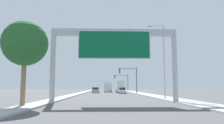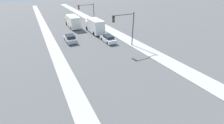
{
  "view_description": "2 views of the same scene",
  "coord_description": "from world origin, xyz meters",
  "px_view_note": "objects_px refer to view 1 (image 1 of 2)",
  "views": [
    {
      "loc": [
        -1.01,
        -4.88,
        1.68
      ],
      "look_at": [
        0.0,
        25.2,
        5.1
      ],
      "focal_mm": 35.0,
      "sensor_mm": 36.0,
      "label": 1
    },
    {
      "loc": [
        -9.53,
        25.22,
        10.98
      ],
      "look_at": [
        -1.87,
        39.94,
        2.19
      ],
      "focal_mm": 24.0,
      "sensor_mm": 36.0,
      "label": 2
    }
  ],
  "objects_px": {
    "sign_gantry": "(114,47)",
    "car_mid_left": "(122,91)",
    "truck_box_primary": "(120,87)",
    "traffic_light_mid_block": "(123,80)",
    "street_lamp_right": "(162,56)",
    "traffic_light_near_intersection": "(131,76)",
    "car_mid_right": "(96,90)",
    "palm_tree_foreground": "(25,44)",
    "truck_box_secondary": "(108,87)"
  },
  "relations": [
    {
      "from": "sign_gantry",
      "to": "car_mid_left",
      "type": "bearing_deg",
      "value": 84.15
    },
    {
      "from": "truck_box_primary",
      "to": "traffic_light_mid_block",
      "type": "xyz_separation_m",
      "value": [
        1.65,
        8.56,
        2.28
      ]
    },
    {
      "from": "traffic_light_mid_block",
      "to": "street_lamp_right",
      "type": "relative_size",
      "value": 0.58
    },
    {
      "from": "car_mid_left",
      "to": "street_lamp_right",
      "type": "relative_size",
      "value": 0.46
    },
    {
      "from": "traffic_light_mid_block",
      "to": "street_lamp_right",
      "type": "height_order",
      "value": "street_lamp_right"
    },
    {
      "from": "sign_gantry",
      "to": "traffic_light_near_intersection",
      "type": "relative_size",
      "value": 2.1
    },
    {
      "from": "car_mid_left",
      "to": "car_mid_right",
      "type": "relative_size",
      "value": 1.07
    },
    {
      "from": "palm_tree_foreground",
      "to": "truck_box_primary",
      "type": "bearing_deg",
      "value": 75.92
    },
    {
      "from": "sign_gantry",
      "to": "truck_box_primary",
      "type": "bearing_deg",
      "value": 85.18
    },
    {
      "from": "traffic_light_near_intersection",
      "to": "car_mid_right",
      "type": "bearing_deg",
      "value": 138.94
    },
    {
      "from": "sign_gantry",
      "to": "traffic_light_near_intersection",
      "type": "distance_m",
      "value": 30.62
    },
    {
      "from": "palm_tree_foreground",
      "to": "traffic_light_mid_block",
      "type": "bearing_deg",
      "value": 76.42
    },
    {
      "from": "car_mid_left",
      "to": "traffic_light_near_intersection",
      "type": "bearing_deg",
      "value": -65.78
    },
    {
      "from": "sign_gantry",
      "to": "street_lamp_right",
      "type": "relative_size",
      "value": 1.35
    },
    {
      "from": "traffic_light_near_intersection",
      "to": "traffic_light_mid_block",
      "type": "height_order",
      "value": "traffic_light_near_intersection"
    },
    {
      "from": "truck_box_secondary",
      "to": "palm_tree_foreground",
      "type": "relative_size",
      "value": 1.12
    },
    {
      "from": "car_mid_right",
      "to": "traffic_light_near_intersection",
      "type": "relative_size",
      "value": 0.67
    },
    {
      "from": "sign_gantry",
      "to": "truck_box_primary",
      "type": "distance_m",
      "value": 41.9
    },
    {
      "from": "car_mid_right",
      "to": "traffic_light_near_intersection",
      "type": "distance_m",
      "value": 12.24
    },
    {
      "from": "sign_gantry",
      "to": "palm_tree_foreground",
      "type": "relative_size",
      "value": 1.82
    },
    {
      "from": "truck_box_primary",
      "to": "traffic_light_near_intersection",
      "type": "xyz_separation_m",
      "value": [
        1.82,
        -11.44,
        2.61
      ]
    },
    {
      "from": "car_mid_left",
      "to": "street_lamp_right",
      "type": "xyz_separation_m",
      "value": [
        3.12,
        -28.55,
        5.05
      ]
    },
    {
      "from": "sign_gantry",
      "to": "car_mid_left",
      "type": "distance_m",
      "value": 34.73
    },
    {
      "from": "traffic_light_near_intersection",
      "to": "street_lamp_right",
      "type": "distance_m",
      "value": 24.57
    },
    {
      "from": "truck_box_secondary",
      "to": "truck_box_primary",
      "type": "bearing_deg",
      "value": -64.95
    },
    {
      "from": "sign_gantry",
      "to": "palm_tree_foreground",
      "type": "distance_m",
      "value": 8.86
    },
    {
      "from": "car_mid_left",
      "to": "car_mid_right",
      "type": "xyz_separation_m",
      "value": [
        -7.0,
        3.63,
        0.02
      ]
    },
    {
      "from": "car_mid_left",
      "to": "truck_box_secondary",
      "type": "bearing_deg",
      "value": 103.24
    },
    {
      "from": "car_mid_right",
      "to": "truck_box_primary",
      "type": "height_order",
      "value": "truck_box_primary"
    },
    {
      "from": "car_mid_right",
      "to": "truck_box_primary",
      "type": "bearing_deg",
      "value": 28.2
    },
    {
      "from": "car_mid_left",
      "to": "traffic_light_mid_block",
      "type": "height_order",
      "value": "traffic_light_mid_block"
    },
    {
      "from": "car_mid_right",
      "to": "palm_tree_foreground",
      "type": "distance_m",
      "value": 42.25
    },
    {
      "from": "truck_box_secondary",
      "to": "street_lamp_right",
      "type": "xyz_separation_m",
      "value": [
        6.62,
        -43.42,
        4.1
      ]
    },
    {
      "from": "palm_tree_foreground",
      "to": "car_mid_left",
      "type": "bearing_deg",
      "value": 73.34
    },
    {
      "from": "traffic_light_near_intersection",
      "to": "traffic_light_mid_block",
      "type": "relative_size",
      "value": 1.1
    },
    {
      "from": "car_mid_right",
      "to": "street_lamp_right",
      "type": "relative_size",
      "value": 0.43
    },
    {
      "from": "car_mid_left",
      "to": "sign_gantry",
      "type": "bearing_deg",
      "value": -95.85
    },
    {
      "from": "truck_box_primary",
      "to": "truck_box_secondary",
      "type": "bearing_deg",
      "value": 115.05
    },
    {
      "from": "truck_box_secondary",
      "to": "traffic_light_near_intersection",
      "type": "relative_size",
      "value": 1.3
    },
    {
      "from": "truck_box_secondary",
      "to": "traffic_light_near_intersection",
      "type": "height_order",
      "value": "traffic_light_near_intersection"
    },
    {
      "from": "car_mid_right",
      "to": "traffic_light_mid_block",
      "type": "distance_m",
      "value": 15.4
    },
    {
      "from": "car_mid_right",
      "to": "street_lamp_right",
      "type": "height_order",
      "value": "street_lamp_right"
    },
    {
      "from": "car_mid_right",
      "to": "truck_box_secondary",
      "type": "xyz_separation_m",
      "value": [
        3.5,
        11.24,
        0.93
      ]
    },
    {
      "from": "car_mid_right",
      "to": "street_lamp_right",
      "type": "xyz_separation_m",
      "value": [
        10.12,
        -32.18,
        5.03
      ]
    },
    {
      "from": "traffic_light_mid_block",
      "to": "sign_gantry",
      "type": "bearing_deg",
      "value": -95.87
    },
    {
      "from": "traffic_light_mid_block",
      "to": "traffic_light_near_intersection",
      "type": "bearing_deg",
      "value": -89.51
    },
    {
      "from": "traffic_light_mid_block",
      "to": "car_mid_left",
      "type": "bearing_deg",
      "value": -95.92
    },
    {
      "from": "truck_box_primary",
      "to": "traffic_light_mid_block",
      "type": "bearing_deg",
      "value": 79.07
    },
    {
      "from": "truck_box_secondary",
      "to": "traffic_light_mid_block",
      "type": "relative_size",
      "value": 1.42
    },
    {
      "from": "truck_box_primary",
      "to": "street_lamp_right",
      "type": "bearing_deg",
      "value": -85.03
    }
  ]
}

